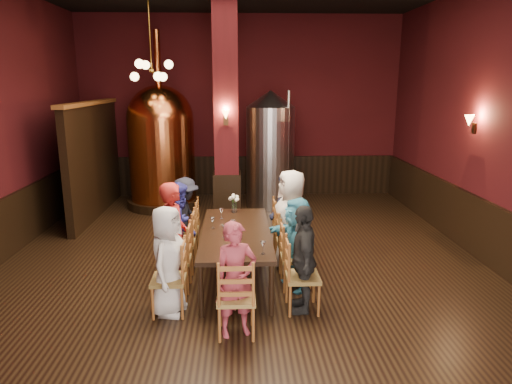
{
  "coord_description": "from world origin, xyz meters",
  "views": [
    {
      "loc": [
        -0.05,
        -6.72,
        2.87
      ],
      "look_at": [
        0.22,
        0.2,
        1.2
      ],
      "focal_mm": 32.0,
      "sensor_mm": 36.0,
      "label": 1
    }
  ],
  "objects_px": {
    "person_0": "(168,261)",
    "person_1": "(175,237)",
    "copper_kettle": "(162,145)",
    "rose_vase": "(234,200)",
    "steel_vessel": "(270,149)",
    "person_2": "(180,227)",
    "dining_table": "(236,235)"
  },
  "relations": [
    {
      "from": "copper_kettle",
      "to": "steel_vessel",
      "type": "height_order",
      "value": "copper_kettle"
    },
    {
      "from": "person_0",
      "to": "person_2",
      "type": "height_order",
      "value": "person_2"
    },
    {
      "from": "person_0",
      "to": "person_1",
      "type": "xyz_separation_m",
      "value": [
        -0.0,
        0.67,
        0.08
      ]
    },
    {
      "from": "person_1",
      "to": "steel_vessel",
      "type": "xyz_separation_m",
      "value": [
        1.64,
        4.5,
        0.57
      ]
    },
    {
      "from": "dining_table",
      "to": "person_2",
      "type": "height_order",
      "value": "person_2"
    },
    {
      "from": "steel_vessel",
      "to": "rose_vase",
      "type": "xyz_separation_m",
      "value": [
        -0.82,
        -3.16,
        -0.39
      ]
    },
    {
      "from": "copper_kettle",
      "to": "rose_vase",
      "type": "bearing_deg",
      "value": -62.09
    },
    {
      "from": "dining_table",
      "to": "steel_vessel",
      "type": "bearing_deg",
      "value": 78.98
    },
    {
      "from": "dining_table",
      "to": "person_0",
      "type": "height_order",
      "value": "person_0"
    },
    {
      "from": "dining_table",
      "to": "person_1",
      "type": "relative_size",
      "value": 1.54
    },
    {
      "from": "person_2",
      "to": "rose_vase",
      "type": "distance_m",
      "value": 1.09
    },
    {
      "from": "dining_table",
      "to": "steel_vessel",
      "type": "relative_size",
      "value": 0.89
    },
    {
      "from": "person_2",
      "to": "steel_vessel",
      "type": "bearing_deg",
      "value": -14.91
    },
    {
      "from": "person_0",
      "to": "steel_vessel",
      "type": "distance_m",
      "value": 5.46
    },
    {
      "from": "person_0",
      "to": "steel_vessel",
      "type": "height_order",
      "value": "steel_vessel"
    },
    {
      "from": "person_0",
      "to": "steel_vessel",
      "type": "relative_size",
      "value": 0.52
    },
    {
      "from": "dining_table",
      "to": "person_2",
      "type": "bearing_deg",
      "value": 158.78
    },
    {
      "from": "person_1",
      "to": "copper_kettle",
      "type": "xyz_separation_m",
      "value": [
        -0.88,
        4.55,
        0.67
      ]
    },
    {
      "from": "person_0",
      "to": "person_2",
      "type": "distance_m",
      "value": 1.33
    },
    {
      "from": "steel_vessel",
      "to": "rose_vase",
      "type": "relative_size",
      "value": 8.68
    },
    {
      "from": "copper_kettle",
      "to": "rose_vase",
      "type": "height_order",
      "value": "copper_kettle"
    },
    {
      "from": "person_1",
      "to": "person_2",
      "type": "distance_m",
      "value": 0.66
    },
    {
      "from": "dining_table",
      "to": "person_2",
      "type": "distance_m",
      "value": 0.91
    },
    {
      "from": "person_0",
      "to": "person_2",
      "type": "relative_size",
      "value": 1.0
    },
    {
      "from": "steel_vessel",
      "to": "person_2",
      "type": "bearing_deg",
      "value": -113.15
    },
    {
      "from": "person_2",
      "to": "copper_kettle",
      "type": "relative_size",
      "value": 0.35
    },
    {
      "from": "person_0",
      "to": "person_1",
      "type": "bearing_deg",
      "value": 13.75
    },
    {
      "from": "dining_table",
      "to": "person_1",
      "type": "distance_m",
      "value": 0.92
    },
    {
      "from": "person_1",
      "to": "copper_kettle",
      "type": "height_order",
      "value": "copper_kettle"
    },
    {
      "from": "person_0",
      "to": "rose_vase",
      "type": "relative_size",
      "value": 4.54
    },
    {
      "from": "rose_vase",
      "to": "person_0",
      "type": "bearing_deg",
      "value": -112.1
    },
    {
      "from": "dining_table",
      "to": "person_2",
      "type": "xyz_separation_m",
      "value": [
        -0.85,
        0.33,
        0.02
      ]
    }
  ]
}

